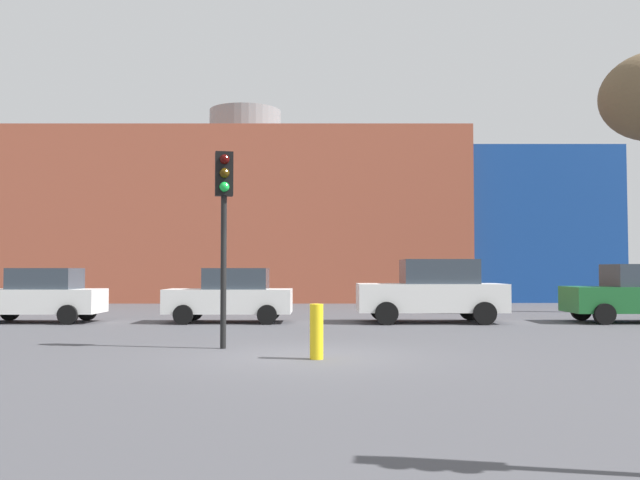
% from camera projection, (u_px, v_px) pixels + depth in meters
% --- Properties ---
extents(ground_plane, '(200.00, 200.00, 0.00)m').
position_uv_depth(ground_plane, '(305.00, 356.00, 12.64)').
color(ground_plane, '#47474C').
extents(building_backdrop, '(38.17, 12.01, 10.57)m').
position_uv_depth(building_backdrop, '(245.00, 224.00, 38.51)').
color(building_backdrop, '#B2563D').
rests_on(building_backdrop, ground_plane).
extents(parked_car_0, '(3.79, 1.86, 1.64)m').
position_uv_depth(parked_car_0, '(40.00, 295.00, 20.74)').
color(parked_car_0, white).
rests_on(parked_car_0, ground_plane).
extents(parked_car_1, '(3.78, 1.86, 1.64)m').
position_uv_depth(parked_car_1, '(231.00, 295.00, 20.74)').
color(parked_car_1, white).
rests_on(parked_car_1, ground_plane).
extents(parked_car_2, '(4.39, 2.15, 1.90)m').
position_uv_depth(parked_car_2, '(433.00, 291.00, 20.74)').
color(parked_car_2, white).
rests_on(parked_car_2, ground_plane).
extents(parked_car_3, '(4.06, 1.99, 1.76)m').
position_uv_depth(parked_car_3, '(637.00, 293.00, 20.74)').
color(parked_car_3, '#1E662D').
rests_on(parked_car_3, ground_plane).
extents(traffic_light_island, '(0.40, 0.39, 3.99)m').
position_uv_depth(traffic_light_island, '(224.00, 204.00, 13.95)').
color(traffic_light_island, black).
rests_on(traffic_light_island, ground_plane).
extents(bollard_yellow_0, '(0.24, 0.24, 0.98)m').
position_uv_depth(bollard_yellow_0, '(317.00, 332.00, 12.21)').
color(bollard_yellow_0, yellow).
rests_on(bollard_yellow_0, ground_plane).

